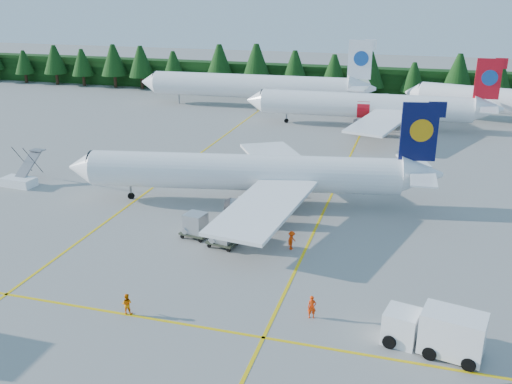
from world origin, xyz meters
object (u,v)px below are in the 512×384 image
(airliner_navy, at_px, (237,173))
(airliner_red, at_px, (360,106))
(airstairs, at_px, (20,179))
(service_truck, at_px, (434,330))

(airliner_navy, distance_m, airliner_red, 39.20)
(airstairs, xyz_separation_m, service_truck, (45.65, -19.61, 0.71))
(airstairs, bearing_deg, airliner_red, 53.94)
(airliner_red, relative_size, service_truck, 6.16)
(airstairs, bearing_deg, airliner_navy, 8.22)
(airliner_red, height_order, service_truck, airliner_red)
(airliner_navy, height_order, airliner_red, airliner_red)
(airliner_navy, relative_size, airstairs, 7.03)
(airliner_red, distance_m, airstairs, 52.67)
(airliner_red, bearing_deg, service_truck, -81.63)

